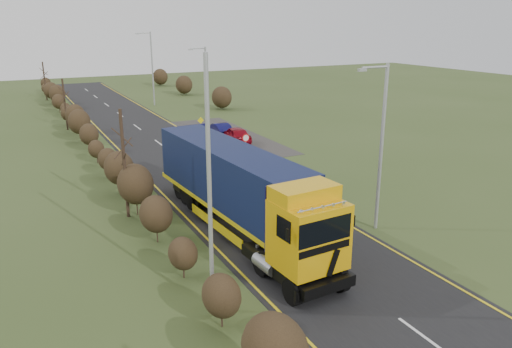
{
  "coord_description": "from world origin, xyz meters",
  "views": [
    {
      "loc": [
        -11.86,
        -22.29,
        10.46
      ],
      "look_at": [
        0.34,
        1.75,
        2.15
      ],
      "focal_mm": 35.0,
      "sensor_mm": 36.0,
      "label": 1
    }
  ],
  "objects": [
    {
      "name": "left_pole",
      "position": [
        -5.87,
        -6.89,
        4.75
      ],
      "size": [
        0.16,
        0.16,
        9.49
      ],
      "primitive_type": "cylinder",
      "color": "#A0A3A6",
      "rests_on": "ground"
    },
    {
      "name": "car_blue_sedan",
      "position": [
        5.88,
        20.28,
        0.65
      ],
      "size": [
        1.39,
        3.95,
        1.3
      ],
      "primitive_type": "imported",
      "rotation": [
        0.0,
        0.0,
        3.14
      ],
      "color": "#0C0B40",
      "rests_on": "ground"
    },
    {
      "name": "streetlight_near",
      "position": [
        4.65,
        -3.48,
        4.67
      ],
      "size": [
        1.81,
        0.18,
        8.5
      ],
      "color": "#A0A3A6",
      "rests_on": "ground"
    },
    {
      "name": "ground",
      "position": [
        0.0,
        0.0,
        0.0
      ],
      "size": [
        160.0,
        160.0,
        0.0
      ],
      "primitive_type": "plane",
      "color": "#36481F",
      "rests_on": "ground"
    },
    {
      "name": "speed_sign",
      "position": [
        4.2,
        11.09,
        1.55
      ],
      "size": [
        0.62,
        0.1,
        2.24
      ],
      "color": "#A0A3A6",
      "rests_on": "ground"
    },
    {
      "name": "road",
      "position": [
        0.0,
        10.0,
        0.01
      ],
      "size": [
        8.0,
        120.0,
        0.02
      ],
      "primitive_type": "cube",
      "color": "black",
      "rests_on": "ground"
    },
    {
      "name": "layby",
      "position": [
        6.5,
        20.0,
        0.01
      ],
      "size": [
        6.0,
        18.0,
        0.02
      ],
      "primitive_type": "cube",
      "color": "#302E2B",
      "rests_on": "ground"
    },
    {
      "name": "warning_board",
      "position": [
        4.66,
        21.95,
        0.99
      ],
      "size": [
        0.64,
        0.11,
        1.67
      ],
      "color": "#A0A3A6",
      "rests_on": "ground"
    },
    {
      "name": "streetlight_far",
      "position": [
        5.4,
        40.99,
        5.05
      ],
      "size": [
        1.95,
        0.18,
        9.16
      ],
      "color": "#A0A3A6",
      "rests_on": "ground"
    },
    {
      "name": "lane_markings",
      "position": [
        0.0,
        9.69,
        0.03
      ],
      "size": [
        7.52,
        116.0,
        0.01
      ],
      "color": "gold",
      "rests_on": "road"
    },
    {
      "name": "lorry",
      "position": [
        -1.87,
        -0.79,
        2.47
      ],
      "size": [
        3.47,
        15.75,
        4.35
      ],
      "rotation": [
        0.0,
        0.0,
        0.07
      ],
      "color": "black",
      "rests_on": "ground"
    },
    {
      "name": "car_red_hatchback",
      "position": [
        6.2,
        17.3,
        0.73
      ],
      "size": [
        2.01,
        4.38,
        1.45
      ],
      "primitive_type": "imported",
      "rotation": [
        0.0,
        0.0,
        3.07
      ],
      "color": "maroon",
      "rests_on": "ground"
    },
    {
      "name": "streetlight_mid",
      "position": [
        5.71,
        23.13,
        4.44
      ],
      "size": [
        1.73,
        0.18,
        8.11
      ],
      "color": "#A0A3A6",
      "rests_on": "ground"
    },
    {
      "name": "hedgerow",
      "position": [
        -6.0,
        7.89,
        1.62
      ],
      "size": [
        2.24,
        102.04,
        6.05
      ],
      "color": "black",
      "rests_on": "ground"
    }
  ]
}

